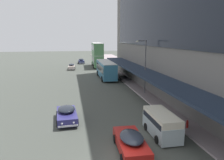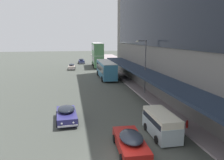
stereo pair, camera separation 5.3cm
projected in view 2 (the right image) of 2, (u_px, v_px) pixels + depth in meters
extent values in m
cube|color=#1C273A|center=(222.00, 109.00, 14.19)|extent=(3.20, 72.00, 0.24)
cube|color=#528D57|center=(98.00, 60.00, 59.90)|extent=(2.87, 10.59, 2.97)
cube|color=black|center=(98.00, 59.00, 59.83)|extent=(2.88, 9.75, 1.31)
cube|color=silver|center=(97.00, 54.00, 59.61)|extent=(2.77, 10.58, 0.12)
cube|color=#528D57|center=(97.00, 49.00, 59.31)|extent=(2.87, 10.59, 2.97)
cube|color=black|center=(97.00, 48.00, 59.25)|extent=(2.88, 9.75, 1.31)
cube|color=silver|center=(97.00, 43.00, 59.02)|extent=(2.77, 10.58, 0.12)
cube|color=black|center=(96.00, 44.00, 64.21)|extent=(1.24, 0.11, 0.36)
cylinder|color=black|center=(92.00, 64.00, 63.45)|extent=(0.29, 1.01, 1.00)
cylinder|color=black|center=(101.00, 63.00, 63.80)|extent=(0.29, 1.01, 1.00)
cylinder|color=black|center=(94.00, 67.00, 56.82)|extent=(0.29, 1.01, 1.00)
cylinder|color=black|center=(103.00, 66.00, 57.18)|extent=(0.29, 1.01, 1.00)
cylinder|color=black|center=(93.00, 65.00, 59.21)|extent=(0.29, 1.01, 1.00)
cylinder|color=black|center=(102.00, 65.00, 59.57)|extent=(0.29, 1.01, 1.00)
cube|color=teal|center=(106.00, 69.00, 42.91)|extent=(2.53, 10.34, 2.86)
cube|color=black|center=(106.00, 68.00, 42.85)|extent=(2.57, 9.51, 1.26)
cube|color=silver|center=(106.00, 62.00, 42.63)|extent=(2.43, 10.34, 0.12)
cube|color=black|center=(102.00, 61.00, 47.71)|extent=(1.26, 0.06, 0.36)
cylinder|color=black|center=(98.00, 73.00, 46.32)|extent=(0.25, 1.00, 1.00)
cylinder|color=black|center=(109.00, 73.00, 46.78)|extent=(0.25, 1.00, 1.00)
cylinder|color=black|center=(102.00, 79.00, 39.84)|extent=(0.25, 1.00, 1.00)
cylinder|color=black|center=(116.00, 78.00, 40.30)|extent=(0.25, 1.00, 1.00)
cube|color=beige|center=(72.00, 67.00, 55.17)|extent=(1.77, 4.31, 0.73)
ellipsoid|color=#1E232D|center=(72.00, 65.00, 55.26)|extent=(1.51, 2.39, 0.53)
cube|color=silver|center=(71.00, 69.00, 53.10)|extent=(1.54, 0.17, 0.14)
cube|color=silver|center=(72.00, 67.00, 57.33)|extent=(1.54, 0.17, 0.14)
sphere|color=silver|center=(73.00, 68.00, 53.14)|extent=(0.18, 0.18, 0.18)
sphere|color=silver|center=(70.00, 68.00, 53.01)|extent=(0.18, 0.18, 0.18)
cylinder|color=black|center=(75.00, 69.00, 54.06)|extent=(0.16, 0.64, 0.64)
cylinder|color=black|center=(68.00, 69.00, 53.82)|extent=(0.16, 0.64, 0.64)
cylinder|color=black|center=(75.00, 67.00, 56.62)|extent=(0.16, 0.64, 0.64)
cylinder|color=black|center=(69.00, 67.00, 56.38)|extent=(0.16, 0.64, 0.64)
cube|color=navy|center=(67.00, 115.00, 20.96)|extent=(2.06, 4.26, 0.70)
ellipsoid|color=#1E232D|center=(66.00, 109.00, 21.05)|extent=(1.73, 2.38, 0.52)
cube|color=silver|center=(68.00, 126.00, 18.97)|extent=(1.73, 0.22, 0.14)
cube|color=silver|center=(66.00, 110.00, 23.03)|extent=(1.73, 0.22, 0.14)
sphere|color=silver|center=(73.00, 123.00, 19.07)|extent=(0.18, 0.18, 0.18)
sphere|color=silver|center=(62.00, 124.00, 18.83)|extent=(0.18, 0.18, 0.18)
cylinder|color=black|center=(77.00, 122.00, 20.00)|extent=(0.18, 0.65, 0.64)
cylinder|color=black|center=(57.00, 124.00, 19.56)|extent=(0.18, 0.65, 0.64)
cylinder|color=black|center=(75.00, 113.00, 22.45)|extent=(0.18, 0.65, 0.64)
cylinder|color=black|center=(57.00, 114.00, 22.02)|extent=(0.18, 0.65, 0.64)
cube|color=#AF1B16|center=(130.00, 144.00, 15.40)|extent=(1.98, 4.63, 0.72)
ellipsoid|color=#1E232D|center=(131.00, 137.00, 15.06)|extent=(1.69, 2.57, 0.55)
cube|color=silver|center=(124.00, 132.00, 17.70)|extent=(1.74, 0.18, 0.14)
sphere|color=silver|center=(118.00, 130.00, 17.55)|extent=(0.18, 0.18, 0.18)
sphere|color=silver|center=(130.00, 129.00, 17.70)|extent=(0.18, 0.18, 0.18)
cylinder|color=black|center=(114.00, 139.00, 16.68)|extent=(0.16, 0.64, 0.64)
cylinder|color=black|center=(137.00, 137.00, 16.96)|extent=(0.16, 0.64, 0.64)
cylinder|color=black|center=(121.00, 159.00, 13.94)|extent=(0.16, 0.64, 0.64)
cylinder|color=black|center=(149.00, 156.00, 14.21)|extent=(0.16, 0.64, 0.64)
cube|color=navy|center=(81.00, 61.00, 67.86)|extent=(1.74, 4.72, 0.77)
ellipsoid|color=#1E232D|center=(81.00, 59.00, 67.50)|extent=(1.52, 2.60, 0.60)
cube|color=silver|center=(81.00, 61.00, 70.22)|extent=(1.63, 0.13, 0.14)
cube|color=silver|center=(82.00, 63.00, 65.58)|extent=(1.63, 0.13, 0.14)
sphere|color=silver|center=(80.00, 61.00, 70.05)|extent=(0.18, 0.18, 0.18)
sphere|color=silver|center=(83.00, 61.00, 70.22)|extent=(0.18, 0.18, 0.18)
cylinder|color=black|center=(78.00, 62.00, 69.16)|extent=(0.14, 0.64, 0.64)
cylinder|color=black|center=(84.00, 62.00, 69.48)|extent=(0.14, 0.64, 0.64)
cylinder|color=black|center=(79.00, 63.00, 66.34)|extent=(0.14, 0.64, 0.64)
cylinder|color=black|center=(85.00, 63.00, 66.66)|extent=(0.14, 0.64, 0.64)
cube|color=#B2C3C8|center=(161.00, 127.00, 17.82)|extent=(1.75, 4.30, 1.29)
cube|color=#EDE6CB|center=(161.00, 118.00, 17.67)|extent=(1.72, 4.22, 0.83)
cube|color=black|center=(161.00, 119.00, 17.69)|extent=(1.79, 3.87, 0.41)
ellipsoid|color=#B2C3C8|center=(152.00, 116.00, 19.82)|extent=(1.61, 0.60, 1.11)
cylinder|color=black|center=(146.00, 127.00, 18.95)|extent=(0.16, 0.64, 0.64)
cylinder|color=black|center=(164.00, 125.00, 19.26)|extent=(0.16, 0.64, 0.64)
cylinder|color=black|center=(157.00, 140.00, 16.54)|extent=(0.16, 0.64, 0.64)
cylinder|color=black|center=(178.00, 138.00, 16.86)|extent=(0.16, 0.64, 0.64)
cylinder|color=#4C4C51|center=(145.00, 67.00, 30.27)|extent=(0.16, 0.16, 7.46)
cylinder|color=#4C4C51|center=(142.00, 41.00, 29.47)|extent=(1.20, 0.10, 0.10)
ellipsoid|color=silver|center=(137.00, 41.00, 29.37)|extent=(0.44, 0.28, 0.20)
cylinder|color=red|center=(187.00, 125.00, 19.10)|extent=(0.20, 0.20, 0.55)
sphere|color=red|center=(187.00, 121.00, 19.03)|extent=(0.18, 0.18, 0.18)
cylinder|color=red|center=(186.00, 124.00, 19.24)|extent=(0.08, 0.10, 0.08)
cylinder|color=red|center=(188.00, 125.00, 18.95)|extent=(0.08, 0.10, 0.08)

